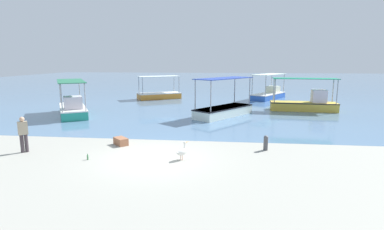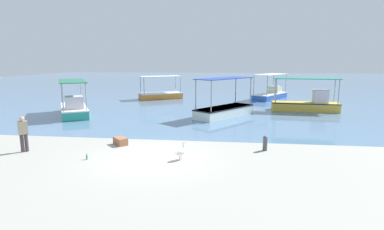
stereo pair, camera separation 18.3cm
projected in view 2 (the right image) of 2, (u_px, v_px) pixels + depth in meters
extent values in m
plane|color=#9A998F|center=(153.00, 158.00, 13.26)|extent=(120.00, 120.00, 0.00)
cube|color=slate|center=(212.00, 82.00, 60.15)|extent=(110.00, 90.00, 0.00)
cube|color=white|center=(224.00, 112.00, 23.07)|extent=(4.61, 5.34, 0.72)
cube|color=black|center=(224.00, 107.00, 23.02)|extent=(4.67, 5.40, 0.08)
cylinder|color=#99999E|center=(211.00, 96.00, 20.58)|extent=(0.08, 0.08, 2.17)
cylinder|color=#99999E|center=(196.00, 95.00, 21.57)|extent=(0.08, 0.08, 2.17)
cylinder|color=#99999E|center=(251.00, 91.00, 24.06)|extent=(0.08, 0.08, 2.17)
cylinder|color=#99999E|center=(236.00, 90.00, 25.05)|extent=(0.08, 0.08, 2.17)
cube|color=#253C91|center=(225.00, 78.00, 22.62)|extent=(4.57, 5.24, 0.05)
cube|color=teal|center=(74.00, 110.00, 23.66)|extent=(4.40, 5.72, 0.69)
cube|color=silver|center=(74.00, 107.00, 23.60)|extent=(4.46, 5.78, 0.08)
cylinder|color=#99999E|center=(62.00, 91.00, 25.40)|extent=(0.08, 0.08, 1.97)
cylinder|color=#99999E|center=(81.00, 90.00, 26.02)|extent=(0.08, 0.08, 1.97)
cylinder|color=#99999E|center=(63.00, 98.00, 20.82)|extent=(0.08, 0.08, 1.97)
cylinder|color=#99999E|center=(86.00, 97.00, 21.44)|extent=(0.08, 0.08, 1.97)
cube|color=#256649|center=(72.00, 81.00, 23.24)|extent=(4.39, 5.60, 0.05)
cube|color=silver|center=(74.00, 102.00, 22.38)|extent=(1.76, 1.79, 0.93)
cube|color=orange|center=(161.00, 96.00, 33.70)|extent=(4.99, 3.95, 0.67)
cube|color=silver|center=(161.00, 93.00, 33.65)|extent=(5.04, 4.01, 0.08)
cylinder|color=#99999E|center=(176.00, 84.00, 35.02)|extent=(0.08, 0.08, 1.81)
cylinder|color=#99999E|center=(180.00, 85.00, 33.54)|extent=(0.08, 0.08, 1.81)
cylinder|color=#99999E|center=(140.00, 85.00, 33.41)|extent=(0.08, 0.08, 1.81)
cylinder|color=#99999E|center=(144.00, 86.00, 31.93)|extent=(0.08, 0.08, 1.81)
cube|color=silver|center=(160.00, 76.00, 33.31)|extent=(4.86, 3.94, 0.05)
cube|color=gold|center=(304.00, 107.00, 25.52)|extent=(5.52, 1.95, 0.74)
cube|color=black|center=(305.00, 103.00, 25.46)|extent=(5.56, 1.99, 0.08)
cylinder|color=#99999E|center=(276.00, 91.00, 25.12)|extent=(0.08, 0.08, 1.99)
cylinder|color=#99999E|center=(275.00, 89.00, 26.37)|extent=(0.08, 0.08, 1.99)
cylinder|color=#99999E|center=(339.00, 92.00, 24.18)|extent=(0.08, 0.08, 1.99)
cylinder|color=#99999E|center=(335.00, 90.00, 25.42)|extent=(0.08, 0.08, 1.99)
cube|color=#127253|center=(306.00, 79.00, 25.09)|extent=(5.33, 2.03, 0.05)
cube|color=silver|center=(320.00, 96.00, 25.12)|extent=(1.22, 1.16, 1.09)
cube|color=blue|center=(270.00, 96.00, 33.43)|extent=(4.38, 5.46, 0.63)
cube|color=silver|center=(270.00, 94.00, 33.38)|extent=(4.43, 5.51, 0.08)
cylinder|color=#99999E|center=(267.00, 86.00, 30.87)|extent=(0.08, 0.08, 2.08)
cylinder|color=#99999E|center=(254.00, 85.00, 31.83)|extent=(0.08, 0.08, 2.08)
cylinder|color=#99999E|center=(286.00, 83.00, 34.55)|extent=(0.08, 0.08, 2.08)
cylinder|color=#99999E|center=(273.00, 82.00, 35.51)|extent=(0.08, 0.08, 2.08)
cube|color=silver|center=(271.00, 74.00, 33.00)|extent=(4.35, 5.34, 0.05)
cube|color=beige|center=(275.00, 89.00, 34.22)|extent=(1.73, 1.74, 0.71)
cylinder|color=#E0997A|center=(179.00, 157.00, 12.98)|extent=(0.03, 0.03, 0.22)
cylinder|color=#E0997A|center=(181.00, 158.00, 12.91)|extent=(0.03, 0.03, 0.22)
ellipsoid|color=white|center=(181.00, 152.00, 12.92)|extent=(0.56, 0.61, 0.32)
ellipsoid|color=white|center=(176.00, 153.00, 12.74)|extent=(0.19, 0.20, 0.10)
cylinder|color=white|center=(183.00, 146.00, 12.99)|extent=(0.07, 0.07, 0.26)
sphere|color=white|center=(183.00, 142.00, 12.96)|extent=(0.11, 0.11, 0.11)
cone|color=#E5933F|center=(186.00, 142.00, 13.08)|extent=(0.23, 0.27, 0.06)
cylinder|color=#47474C|center=(265.00, 144.00, 14.28)|extent=(0.21, 0.21, 0.59)
sphere|color=#4C4C51|center=(265.00, 138.00, 14.22)|extent=(0.22, 0.22, 0.22)
cylinder|color=#3F353B|center=(27.00, 143.00, 14.12)|extent=(0.16, 0.16, 0.85)
cylinder|color=#3F353B|center=(22.00, 143.00, 14.02)|extent=(0.16, 0.16, 0.85)
cube|color=gray|center=(23.00, 128.00, 13.94)|extent=(0.44, 0.43, 0.62)
sphere|color=tan|center=(22.00, 119.00, 13.86)|extent=(0.22, 0.22, 0.22)
cube|color=#975F42|center=(120.00, 141.00, 15.28)|extent=(0.90, 0.90, 0.37)
cylinder|color=#3F7F4C|center=(87.00, 157.00, 13.01)|extent=(0.07, 0.07, 0.20)
cylinder|color=#3F7F4C|center=(87.00, 154.00, 12.99)|extent=(0.03, 0.03, 0.07)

